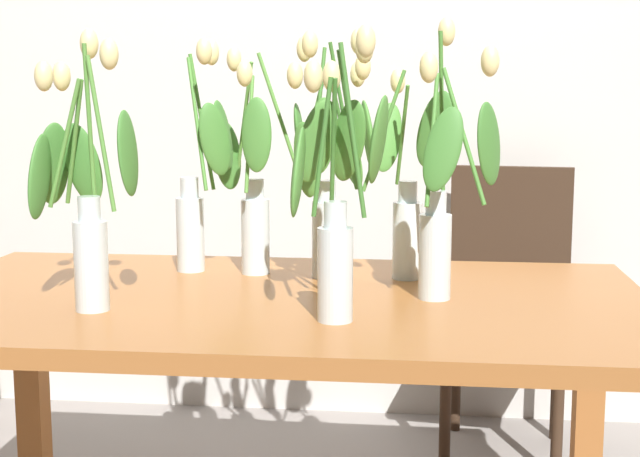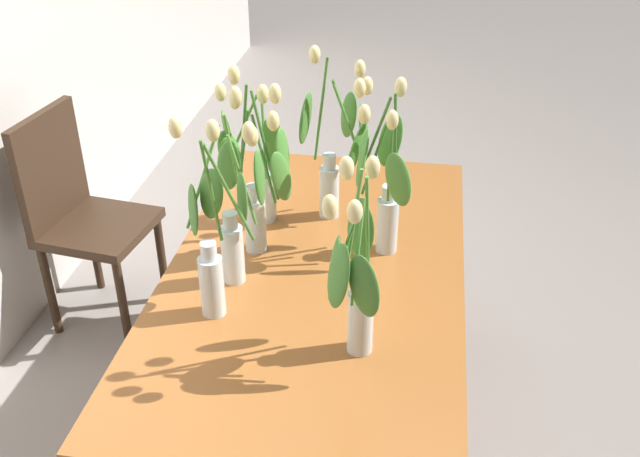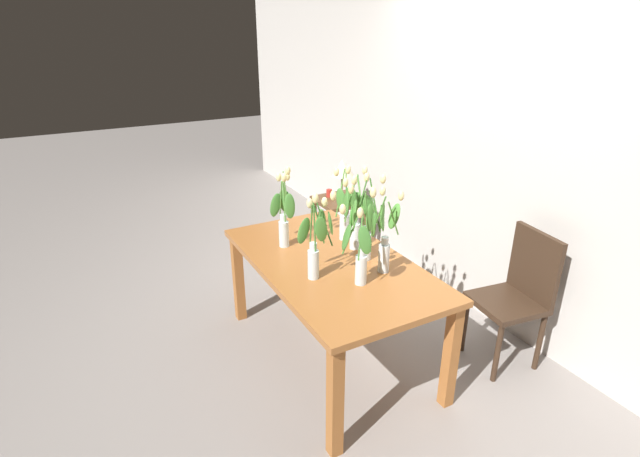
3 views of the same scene
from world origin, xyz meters
TOP-DOWN VIEW (x-y plane):
  - ground_plane at (0.00, 0.00)m, footprint 18.00×18.00m
  - dining_table at (0.00, 0.00)m, footprint 1.60×0.90m
  - tulip_vase_0 at (0.10, 0.20)m, footprint 0.18×0.27m
  - tulip_vase_1 at (-0.36, -0.16)m, footprint 0.23×0.16m
  - tulip_vase_2 at (-0.08, 0.23)m, footprint 0.26×0.23m
  - tulip_vase_3 at (0.15, -0.18)m, footprint 0.21×0.23m
  - tulip_vase_4 at (-0.22, 0.23)m, footprint 0.17×0.19m
  - tulip_vase_5 at (0.25, 0.22)m, footprint 0.16×0.24m
  - tulip_vase_6 at (0.35, -0.01)m, footprint 0.20×0.24m
  - dining_chair at (0.60, 1.07)m, footprint 0.45×0.45m

SIDE VIEW (x-z plane):
  - ground_plane at x=0.00m, z-range 0.00..0.00m
  - dining_chair at x=0.60m, z-range 0.06..0.99m
  - dining_table at x=0.00m, z-range 0.28..1.02m
  - tulip_vase_5 at x=0.25m, z-range 0.66..1.18m
  - tulip_vase_4 at x=-0.22m, z-range 0.65..1.20m
  - tulip_vase_2 at x=-0.08m, z-range 0.67..1.23m
  - tulip_vase_6 at x=0.35m, z-range 0.66..1.25m
  - tulip_vase_1 at x=-0.36m, z-range 0.68..1.23m
  - tulip_vase_0 at x=0.10m, z-range 0.67..1.25m
  - tulip_vase_3 at x=0.15m, z-range 0.69..1.25m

